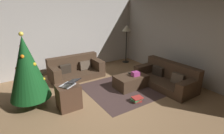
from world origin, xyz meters
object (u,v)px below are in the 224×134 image
object	(u,v)px
christmas_tree	(27,68)
corner_lamp	(127,31)
couch_left	(76,69)
laptop	(69,84)
gift_box	(136,74)
side_table	(69,97)
ottoman	(131,81)
tv_remote	(131,73)
book_stack	(137,99)
couch_right	(167,78)

from	to	relation	value
christmas_tree	corner_lamp	distance (m)	4.36
couch_left	laptop	world-z (taller)	laptop
gift_box	side_table	distance (m)	2.07
ottoman	christmas_tree	bearing A→B (deg)	169.37
laptop	corner_lamp	size ratio (longest dim) A/B	0.33
christmas_tree	laptop	size ratio (longest dim) A/B	3.47
gift_box	tv_remote	xyz separation A→B (m)	(-0.02, 0.20, -0.05)
gift_box	book_stack	distance (m)	0.92
gift_box	couch_left	bearing A→B (deg)	124.92
tv_remote	christmas_tree	world-z (taller)	christmas_tree
couch_right	laptop	size ratio (longest dim) A/B	3.55
tv_remote	side_table	size ratio (longest dim) A/B	0.27
tv_remote	laptop	size ratio (longest dim) A/B	0.30
ottoman	book_stack	distance (m)	0.86
gift_box	tv_remote	bearing A→B (deg)	96.79
side_table	corner_lamp	bearing A→B (deg)	32.71
couch_right	corner_lamp	world-z (taller)	corner_lamp
gift_box	tv_remote	size ratio (longest dim) A/B	1.32
christmas_tree	side_table	world-z (taller)	christmas_tree
couch_right	christmas_tree	xyz separation A→B (m)	(-3.67, 1.02, 0.72)
tv_remote	book_stack	distance (m)	1.05
christmas_tree	laptop	world-z (taller)	christmas_tree
couch_left	ottoman	xyz separation A→B (m)	(1.09, -1.64, -0.10)
laptop	corner_lamp	distance (m)	4.02
ottoman	gift_box	world-z (taller)	gift_box
ottoman	laptop	size ratio (longest dim) A/B	1.81
gift_box	corner_lamp	bearing A→B (deg)	59.30
side_table	gift_box	bearing A→B (deg)	0.27
couch_right	corner_lamp	distance (m)	2.81
ottoman	tv_remote	size ratio (longest dim) A/B	5.94
book_stack	corner_lamp	size ratio (longest dim) A/B	0.20
book_stack	laptop	bearing A→B (deg)	158.02
side_table	book_stack	bearing A→B (deg)	-23.23
laptop	book_stack	bearing A→B (deg)	-21.98
gift_box	corner_lamp	xyz separation A→B (m)	(1.26, 2.13, 0.90)
christmas_tree	tv_remote	bearing A→B (deg)	-7.78
couch_left	corner_lamp	size ratio (longest dim) A/B	1.12
side_table	book_stack	world-z (taller)	side_table
ottoman	laptop	bearing A→B (deg)	-175.87
christmas_tree	side_table	size ratio (longest dim) A/B	3.08
gift_box	corner_lamp	size ratio (longest dim) A/B	0.13
couch_right	gift_box	world-z (taller)	couch_right
ottoman	book_stack	bearing A→B (deg)	-117.59
couch_left	side_table	bearing A→B (deg)	62.64
ottoman	gift_box	size ratio (longest dim) A/B	4.51
christmas_tree	corner_lamp	world-z (taller)	christmas_tree
corner_lamp	tv_remote	bearing A→B (deg)	-123.75
gift_box	side_table	world-z (taller)	side_table
corner_lamp	side_table	bearing A→B (deg)	-147.29
tv_remote	laptop	bearing A→B (deg)	176.23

